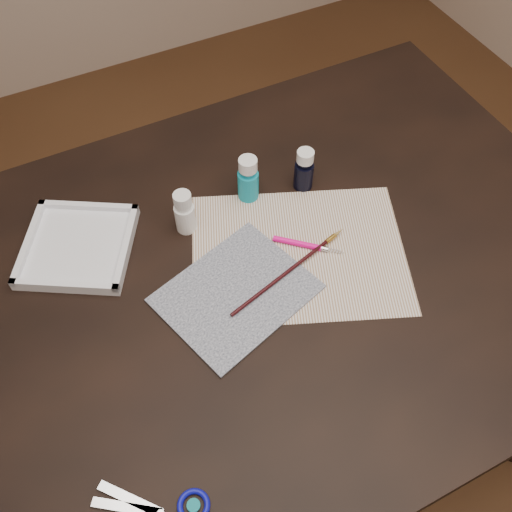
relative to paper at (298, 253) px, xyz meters
name	(u,v)px	position (x,y,z in m)	size (l,w,h in m)	color
ground	(256,421)	(-0.09, 0.00, -0.76)	(3.50, 3.50, 0.02)	#422614
table	(256,364)	(-0.09, 0.00, -0.38)	(1.30, 0.90, 0.75)	black
paper	(298,253)	(0.00, 0.00, 0.00)	(0.38, 0.29, 0.00)	white
canvas	(236,293)	(-0.14, -0.03, 0.00)	(0.24, 0.20, 0.00)	black
paint_bottle_white	(184,212)	(-0.16, 0.14, 0.04)	(0.04, 0.04, 0.09)	white
paint_bottle_cyan	(248,179)	(-0.02, 0.16, 0.05)	(0.04, 0.04, 0.10)	#0F94AC
paint_bottle_navy	(304,169)	(0.09, 0.14, 0.04)	(0.04, 0.04, 0.09)	black
paintbrush	(290,270)	(-0.03, -0.03, 0.01)	(0.27, 0.01, 0.01)	black
craft_knife	(309,246)	(0.02, 0.00, 0.01)	(0.13, 0.01, 0.01)	#FF098D
palette_tray	(78,246)	(-0.35, 0.18, 0.01)	(0.19, 0.19, 0.02)	white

